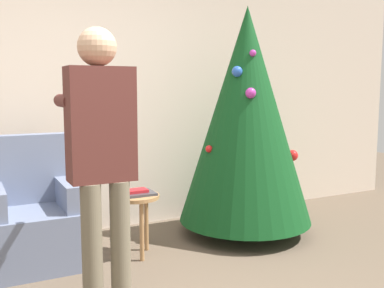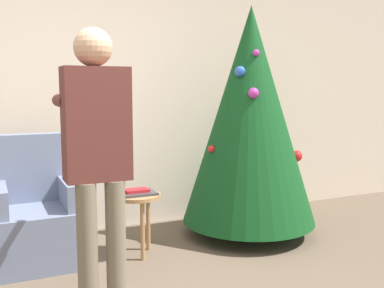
{
  "view_description": "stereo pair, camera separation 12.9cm",
  "coord_description": "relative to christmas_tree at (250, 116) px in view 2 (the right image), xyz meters",
  "views": [
    {
      "loc": [
        -0.94,
        -2.01,
        1.38
      ],
      "look_at": [
        0.57,
        0.97,
        0.96
      ],
      "focal_mm": 42.0,
      "sensor_mm": 36.0,
      "label": 1
    },
    {
      "loc": [
        -0.83,
        -2.07,
        1.38
      ],
      "look_at": [
        0.57,
        0.97,
        0.96
      ],
      "focal_mm": 42.0,
      "sensor_mm": 36.0,
      "label": 2
    }
  ],
  "objects": [
    {
      "name": "wall_back",
      "position": [
        -1.39,
        0.76,
        0.23
      ],
      "size": [
        8.0,
        0.06,
        2.7
      ],
      "color": "beige",
      "rests_on": "ground_plane"
    },
    {
      "name": "christmas_tree",
      "position": [
        0.0,
        0.0,
        0.0
      ],
      "size": [
        1.24,
        1.24,
        2.12
      ],
      "color": "brown",
      "rests_on": "ground_plane"
    },
    {
      "name": "armchair",
      "position": [
        -1.9,
        0.13,
        -0.77
      ],
      "size": [
        0.64,
        0.67,
        1.0
      ],
      "color": "slate",
      "rests_on": "ground_plane"
    },
    {
      "name": "person_standing",
      "position": [
        -1.63,
        -0.94,
        -0.09
      ],
      "size": [
        0.4,
        0.57,
        1.73
      ],
      "color": "#6B604C",
      "rests_on": "ground_plane"
    },
    {
      "name": "side_stool",
      "position": [
        -1.12,
        -0.08,
        -0.7
      ],
      "size": [
        0.39,
        0.39,
        0.51
      ],
      "color": "#A37547",
      "rests_on": "ground_plane"
    },
    {
      "name": "laptop",
      "position": [
        -1.12,
        -0.08,
        -0.6
      ],
      "size": [
        0.31,
        0.23,
        0.02
      ],
      "color": "#38383D",
      "rests_on": "side_stool"
    },
    {
      "name": "book",
      "position": [
        -1.12,
        -0.08,
        -0.58
      ],
      "size": [
        0.19,
        0.12,
        0.02
      ],
      "color": "#B21E23",
      "rests_on": "laptop"
    }
  ]
}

